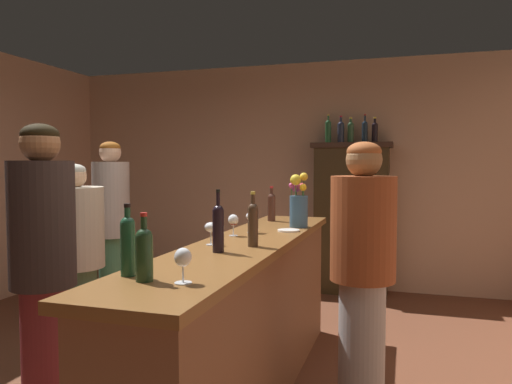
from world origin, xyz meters
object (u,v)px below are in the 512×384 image
at_px(wine_glass_rear, 233,221).
at_px(wine_glass_spare, 211,228).
at_px(wine_bottle_malbec, 128,243).
at_px(bar_counter, 245,321).
at_px(display_bottle_right, 375,131).
at_px(wine_bottle_merlot, 218,226).
at_px(display_bottle_midleft, 341,131).
at_px(cheese_plate, 289,230).
at_px(wine_glass_mid, 183,259).
at_px(patron_in_navy, 43,268).
at_px(bartender, 363,269).
at_px(display_bottle_midright, 365,130).
at_px(wine_bottle_syrah, 144,251).
at_px(wine_glass_front, 252,217).
at_px(display_bottle_left, 328,130).
at_px(display_bottle_center, 351,131).
at_px(wine_bottle_chardonnay, 253,222).
at_px(wine_bottle_pinot, 272,205).
at_px(patron_redhead, 76,261).
at_px(patron_by_cabinet, 112,228).
at_px(flower_arrangement, 299,204).
at_px(display_cabinet, 351,215).

relative_size(wine_glass_rear, wine_glass_spare, 1.06).
height_order(wine_bottle_malbec, wine_glass_rear, wine_bottle_malbec).
bearing_deg(bar_counter, display_bottle_right, 77.89).
relative_size(wine_bottle_merlot, display_bottle_midleft, 1.10).
height_order(cheese_plate, display_bottle_right, display_bottle_right).
xyz_separation_m(wine_bottle_malbec, wine_glass_mid, (0.28, -0.05, -0.04)).
xyz_separation_m(patron_in_navy, bartender, (1.60, 0.74, -0.06)).
relative_size(wine_bottle_merlot, display_bottle_midright, 1.06).
xyz_separation_m(wine_bottle_syrah, cheese_plate, (0.22, 1.60, -0.12)).
bearing_deg(wine_glass_mid, wine_bottle_syrah, -175.17).
height_order(wine_glass_front, wine_glass_spare, wine_glass_front).
xyz_separation_m(bar_counter, wine_bottle_malbec, (-0.18, -1.04, 0.65)).
distance_m(display_bottle_left, display_bottle_right, 0.53).
xyz_separation_m(wine_glass_front, wine_glass_mid, (0.17, -1.44, -0.01)).
bearing_deg(wine_glass_rear, wine_bottle_malbec, -91.84).
relative_size(bar_counter, display_bottle_center, 10.19).
distance_m(wine_glass_spare, display_bottle_midleft, 3.12).
xyz_separation_m(wine_bottle_syrah, wine_bottle_chardonnay, (0.17, 0.92, 0.02)).
relative_size(wine_bottle_pinot, patron_in_navy, 0.17).
xyz_separation_m(display_bottle_midleft, patron_redhead, (-1.52, -2.74, -1.07)).
bearing_deg(cheese_plate, display_bottle_midright, 81.73).
height_order(wine_bottle_malbec, patron_by_cabinet, patron_by_cabinet).
relative_size(display_bottle_center, bartender, 0.18).
relative_size(wine_glass_mid, display_bottle_right, 0.50).
bearing_deg(wine_bottle_pinot, display_bottle_right, 67.40).
distance_m(cheese_plate, patron_redhead, 1.53).
distance_m(wine_bottle_merlot, display_bottle_center, 3.31).
distance_m(wine_bottle_chardonnay, wine_glass_mid, 0.91).
distance_m(wine_glass_rear, display_bottle_center, 2.78).
bearing_deg(patron_in_navy, flower_arrangement, 17.50).
distance_m(wine_bottle_merlot, patron_in_navy, 0.95).
xyz_separation_m(wine_bottle_chardonnay, wine_glass_spare, (-0.25, -0.02, -0.04)).
bearing_deg(wine_bottle_syrah, flower_arrangement, 82.57).
height_order(display_bottle_midright, patron_in_navy, display_bottle_midright).
bearing_deg(cheese_plate, wine_glass_mid, -92.04).
distance_m(display_cabinet, wine_glass_mid, 3.91).
distance_m(display_bottle_center, patron_by_cabinet, 2.87).
distance_m(wine_glass_front, wine_glass_spare, 0.56).
height_order(wine_bottle_chardonnay, flower_arrangement, flower_arrangement).
distance_m(bar_counter, wine_bottle_malbec, 1.24).
height_order(wine_bottle_pinot, cheese_plate, wine_bottle_pinot).
xyz_separation_m(display_cabinet, display_bottle_right, (0.25, 0.00, 0.96)).
distance_m(wine_glass_mid, display_bottle_midright, 3.98).
relative_size(display_cabinet, wine_bottle_syrah, 6.21).
relative_size(wine_bottle_merlot, wine_glass_rear, 2.37).
bearing_deg(display_cabinet, wine_glass_front, -99.75).
bearing_deg(patron_in_navy, wine_bottle_merlot, -16.35).
height_order(cheese_plate, patron_redhead, patron_redhead).
bearing_deg(wine_bottle_syrah, display_bottle_center, 84.16).
bearing_deg(wine_bottle_malbec, patron_in_navy, 156.71).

